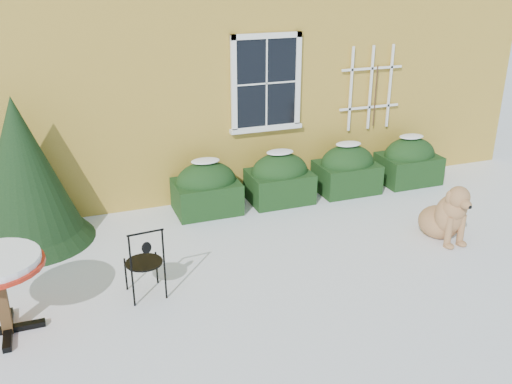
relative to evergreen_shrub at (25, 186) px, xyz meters
name	(u,v)px	position (x,y,z in m)	size (l,w,h in m)	color
ground	(283,284)	(3.02, -2.42, -0.88)	(80.00, 80.00, 0.00)	white
hedge_row	(314,174)	(4.67, 0.13, -0.48)	(4.95, 0.80, 0.91)	black
evergreen_shrub	(25,186)	(0.00, 0.00, 0.00)	(1.81, 1.81, 2.19)	black
patio_chair_near	(145,262)	(1.33, -2.09, -0.40)	(0.47, 0.46, 0.96)	black
dog	(446,216)	(5.78, -2.08, -0.50)	(0.64, 1.06, 0.95)	#AF7C4E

